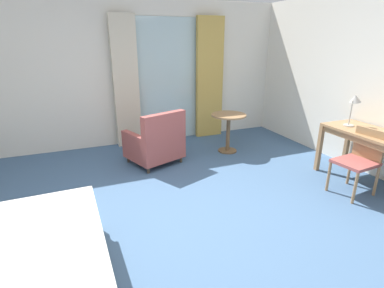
% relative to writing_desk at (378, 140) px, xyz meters
% --- Properties ---
extents(ground, '(6.81, 6.44, 0.10)m').
position_rel_writing_desk_xyz_m(ground, '(-2.73, 0.22, -0.72)').
color(ground, '#426084').
extents(wall_back, '(6.41, 0.12, 2.67)m').
position_rel_writing_desk_xyz_m(wall_back, '(-2.73, 3.18, 0.66)').
color(wall_back, white).
rests_on(wall_back, ground).
extents(balcony_glass_door, '(1.25, 0.02, 2.35)m').
position_rel_writing_desk_xyz_m(balcony_glass_door, '(-1.94, 3.10, 0.50)').
color(balcony_glass_door, silver).
rests_on(balcony_glass_door, ground).
extents(curtain_panel_left, '(0.46, 0.10, 2.38)m').
position_rel_writing_desk_xyz_m(curtain_panel_left, '(-2.79, 3.00, 0.52)').
color(curtain_panel_left, beige).
rests_on(curtain_panel_left, ground).
extents(curtain_panel_right, '(0.56, 0.10, 2.38)m').
position_rel_writing_desk_xyz_m(curtain_panel_right, '(-1.10, 3.00, 0.52)').
color(curtain_panel_right, tan).
rests_on(curtain_panel_right, ground).
extents(writing_desk, '(0.64, 1.46, 0.76)m').
position_rel_writing_desk_xyz_m(writing_desk, '(0.00, 0.00, 0.00)').
color(writing_desk, '#9E754C').
rests_on(writing_desk, ground).
extents(desk_chair, '(0.52, 0.47, 0.86)m').
position_rel_writing_desk_xyz_m(desk_chair, '(-0.35, -0.05, -0.18)').
color(desk_chair, '#9E4C47').
rests_on(desk_chair, ground).
extents(desk_lamp, '(0.21, 0.16, 0.47)m').
position_rel_writing_desk_xyz_m(desk_lamp, '(-0.01, 0.46, 0.43)').
color(desk_lamp, '#B7B2A8').
rests_on(desk_lamp, writing_desk).
extents(armchair_by_window, '(0.97, 0.94, 0.89)m').
position_rel_writing_desk_xyz_m(armchair_by_window, '(-2.56, 1.90, -0.33)').
color(armchair_by_window, '#9E4C47').
rests_on(armchair_by_window, ground).
extents(round_cafe_table, '(0.62, 0.62, 0.70)m').
position_rel_writing_desk_xyz_m(round_cafe_table, '(-1.19, 1.96, -0.16)').
color(round_cafe_table, '#9E754C').
rests_on(round_cafe_table, ground).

